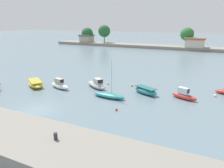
% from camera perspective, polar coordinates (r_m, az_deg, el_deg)
% --- Properties ---
extents(ground_plane, '(400.00, 400.00, 0.00)m').
position_cam_1_polar(ground_plane, '(29.37, -18.65, -6.30)').
color(ground_plane, slate).
extents(mooring_bollard, '(0.31, 0.31, 0.58)m').
position_cam_1_polar(mooring_bollard, '(18.50, -14.47, -13.02)').
color(mooring_bollard, '#2D2D33').
rests_on(mooring_bollard, seawall_embankment).
extents(moored_boat_1, '(5.54, 4.75, 1.04)m').
position_cam_1_polar(moored_boat_1, '(39.61, -19.36, 0.14)').
color(moored_boat_1, yellow).
rests_on(moored_boat_1, ground).
extents(moored_boat_2, '(4.37, 2.22, 1.68)m').
position_cam_1_polar(moored_boat_2, '(37.16, -13.45, -0.25)').
color(moored_boat_2, white).
rests_on(moored_boat_2, ground).
extents(moored_boat_3, '(5.12, 4.02, 1.72)m').
position_cam_1_polar(moored_boat_3, '(36.62, -4.07, -0.11)').
color(moored_boat_3, '#9E9EA3').
rests_on(moored_boat_3, ground).
extents(moored_boat_4, '(5.08, 1.88, 5.56)m').
position_cam_1_polar(moored_boat_4, '(31.86, -0.80, -2.89)').
color(moored_boat_4, teal).
rests_on(moored_boat_4, ground).
extents(moored_boat_5, '(4.59, 3.27, 1.08)m').
position_cam_1_polar(moored_boat_5, '(33.85, 8.72, -1.72)').
color(moored_boat_5, teal).
rests_on(moored_boat_5, ground).
extents(moored_boat_6, '(3.95, 2.34, 1.66)m').
position_cam_1_polar(moored_boat_6, '(32.92, 18.21, -2.78)').
color(moored_boat_6, '#C63833').
rests_on(moored_boat_6, ground).
extents(mooring_buoy_0, '(0.40, 0.40, 0.40)m').
position_cam_1_polar(mooring_buoy_0, '(37.64, 5.18, -0.29)').
color(mooring_buoy_0, yellow).
rests_on(mooring_buoy_0, ground).
extents(mooring_buoy_1, '(0.40, 0.40, 0.40)m').
position_cam_1_polar(mooring_buoy_1, '(35.67, 25.26, -2.74)').
color(mooring_buoy_1, white).
rests_on(mooring_buoy_1, ground).
extents(mooring_buoy_2, '(0.30, 0.30, 0.30)m').
position_cam_1_polar(mooring_buoy_2, '(27.46, 1.15, -6.65)').
color(mooring_buoy_2, red).
rests_on(mooring_buoy_2, ground).
extents(mooring_buoy_4, '(0.32, 0.32, 0.32)m').
position_cam_1_polar(mooring_buoy_4, '(38.50, -1.03, 0.09)').
color(mooring_buoy_4, yellow).
rests_on(mooring_buoy_4, ground).
extents(distant_shoreline, '(103.31, 8.59, 9.09)m').
position_cam_1_polar(distant_shoreline, '(93.98, 11.27, 10.63)').
color(distant_shoreline, gray).
rests_on(distant_shoreline, ground).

